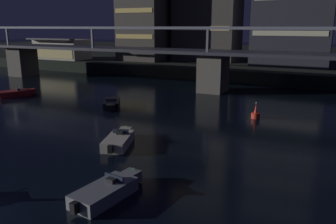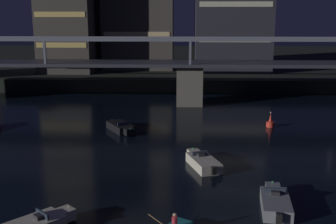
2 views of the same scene
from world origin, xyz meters
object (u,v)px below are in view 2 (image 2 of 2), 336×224
river_bridge (190,73)px  speedboat_near_right (121,127)px  speedboat_near_left (203,162)px  channel_buoy (270,123)px  speedboat_far_left (275,203)px

river_bridge → speedboat_near_right: size_ratio=17.38×
speedboat_near_left → speedboat_near_right: size_ratio=1.06×
speedboat_near_right → channel_buoy: bearing=8.0°
speedboat_near_left → speedboat_far_left: bearing=-60.4°
speedboat_far_left → channel_buoy: size_ratio=2.97×
speedboat_near_left → speedboat_near_right: 13.80m
channel_buoy → river_bridge: bearing=125.7°
river_bridge → speedboat_far_left: (5.13, -33.54, -4.01)m
channel_buoy → speedboat_far_left: bearing=-100.4°
speedboat_near_left → speedboat_far_left: (4.40, -7.73, 0.00)m
river_bridge → channel_buoy: river_bridge is taller
speedboat_near_right → river_bridge: bearing=62.7°
river_bridge → speedboat_far_left: bearing=-81.3°
speedboat_near_right → speedboat_far_left: same height
river_bridge → speedboat_near_left: river_bridge is taller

